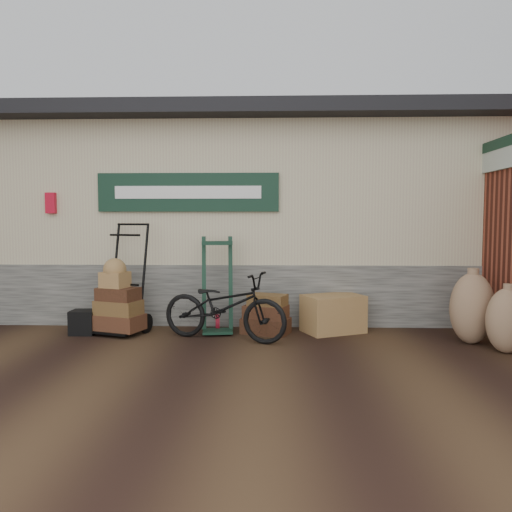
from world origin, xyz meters
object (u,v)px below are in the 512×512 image
(black_trunk, at_px, (84,322))
(bicycle, at_px, (224,302))
(green_barrow, at_px, (217,285))
(wicker_hamper, at_px, (333,314))
(suitcase_stack, at_px, (266,314))
(porter_trolley, at_px, (126,277))

(black_trunk, distance_m, bicycle, 2.00)
(green_barrow, bearing_deg, wicker_hamper, -3.96)
(wicker_hamper, xyz_separation_m, bicycle, (-1.47, -0.52, 0.24))
(suitcase_stack, bearing_deg, bicycle, -142.81)
(porter_trolley, xyz_separation_m, wicker_hamper, (2.87, 0.10, -0.51))
(porter_trolley, bearing_deg, bicycle, 2.44)
(wicker_hamper, xyz_separation_m, black_trunk, (-3.42, -0.24, -0.09))
(wicker_hamper, bearing_deg, porter_trolley, -177.93)
(porter_trolley, relative_size, green_barrow, 1.17)
(suitcase_stack, bearing_deg, green_barrow, 176.97)
(porter_trolley, distance_m, bicycle, 1.49)
(black_trunk, height_order, bicycle, bicycle)
(black_trunk, relative_size, bicycle, 0.19)
(green_barrow, height_order, wicker_hamper, green_barrow)
(green_barrow, relative_size, bicycle, 0.78)
(suitcase_stack, bearing_deg, wicker_hamper, 7.02)
(green_barrow, height_order, bicycle, green_barrow)
(green_barrow, relative_size, suitcase_stack, 2.13)
(porter_trolley, distance_m, wicker_hamper, 2.91)
(porter_trolley, relative_size, bicycle, 0.90)
(suitcase_stack, distance_m, bicycle, 0.70)
(wicker_hamper, distance_m, bicycle, 1.57)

